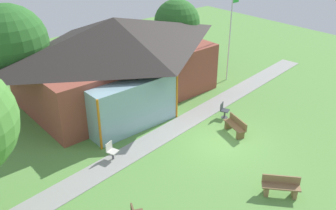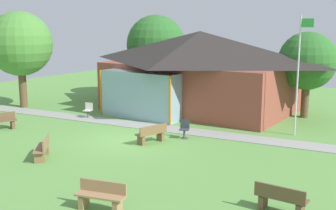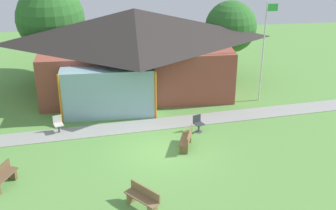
# 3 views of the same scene
# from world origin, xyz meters

# --- Properties ---
(ground_plane) EXTENTS (44.00, 44.00, 0.00)m
(ground_plane) POSITION_xyz_m (0.00, 0.00, 0.00)
(ground_plane) COLOR #609947
(pavilion) EXTENTS (11.81, 8.51, 4.87)m
(pavilion) POSITION_xyz_m (-0.79, 7.81, 2.52)
(pavilion) COLOR brown
(pavilion) RESTS_ON ground_plane
(footpath) EXTENTS (25.35, 4.32, 0.03)m
(footpath) POSITION_xyz_m (0.00, 2.63, 0.01)
(footpath) COLOR #999993
(footpath) RESTS_ON ground_plane
(flagpole) EXTENTS (0.64, 0.08, 5.72)m
(flagpole) POSITION_xyz_m (6.25, 5.07, 3.15)
(flagpole) COLOR silver
(flagpole) RESTS_ON ground_plane
(bench_mid_left) EXTENTS (1.00, 1.55, 0.84)m
(bench_mid_left) POSITION_xyz_m (-6.61, -2.13, 0.40)
(bench_mid_left) COLOR brown
(bench_mid_left) RESTS_ON ground_plane
(bench_front_center) EXTENTS (1.32, 1.42, 0.84)m
(bench_front_center) POSITION_xyz_m (-1.09, -4.14, 0.40)
(bench_front_center) COLOR olive
(bench_front_center) RESTS_ON ground_plane
(bench_front_right) EXTENTS (1.56, 0.79, 0.84)m
(bench_front_right) POSITION_xyz_m (4.14, -6.45, 0.40)
(bench_front_right) COLOR #9E7A51
(bench_front_right) RESTS_ON ground_plane
(bench_lawn_far_right) EXTENTS (1.51, 0.46, 0.84)m
(bench_lawn_far_right) POSITION_xyz_m (8.57, -3.75, 0.40)
(bench_lawn_far_right) COLOR brown
(bench_lawn_far_right) RESTS_ON ground_plane
(bench_rear_near_path) EXTENTS (0.86, 1.56, 0.84)m
(bench_rear_near_path) POSITION_xyz_m (1.22, 0.13, 0.40)
(bench_rear_near_path) COLOR brown
(bench_rear_near_path) RESTS_ON ground_plane
(patio_chair_west) EXTENTS (0.56, 0.56, 0.86)m
(patio_chair_west) POSITION_xyz_m (-4.86, 2.36, 0.42)
(patio_chair_west) COLOR beige
(patio_chair_west) RESTS_ON ground_plane
(patio_chair_lawn_spare) EXTENTS (0.58, 0.58, 0.86)m
(patio_chair_lawn_spare) POSITION_xyz_m (2.04, 1.65, 0.42)
(patio_chair_lawn_spare) COLOR #33383D
(patio_chair_lawn_spare) RESTS_ON ground_plane
(tree_behind_pavilion_left) EXTENTS (4.30, 4.30, 5.94)m
(tree_behind_pavilion_left) POSITION_xyz_m (-5.89, 10.60, 3.77)
(tree_behind_pavilion_left) COLOR brown
(tree_behind_pavilion_left) RESTS_ON ground_plane
(tree_behind_pavilion_right) EXTENTS (3.27, 3.27, 4.90)m
(tree_behind_pavilion_right) POSITION_xyz_m (5.43, 9.34, 3.23)
(tree_behind_pavilion_right) COLOR brown
(tree_behind_pavilion_right) RESTS_ON ground_plane
(tree_west_hedge) EXTENTS (4.06, 4.06, 6.10)m
(tree_west_hedge) POSITION_xyz_m (-10.59, 2.40, 4.04)
(tree_west_hedge) COLOR brown
(tree_west_hedge) RESTS_ON ground_plane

